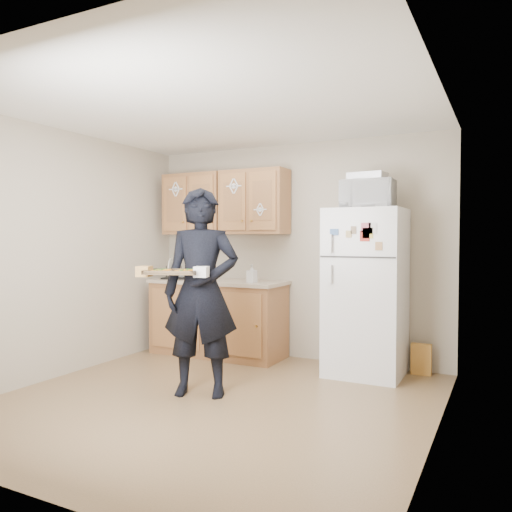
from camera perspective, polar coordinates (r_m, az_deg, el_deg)
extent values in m
plane|color=brown|center=(4.48, -4.89, -16.18)|extent=(3.60, 3.60, 0.00)
plane|color=white|center=(4.40, -4.99, 16.53)|extent=(3.60, 3.60, 0.00)
cube|color=#AFA38E|center=(5.86, 4.37, 0.56)|extent=(3.60, 0.04, 2.50)
cube|color=#AFA38E|center=(2.89, -24.10, -1.09)|extent=(3.60, 0.04, 2.50)
cube|color=#AFA38E|center=(5.43, -21.32, 0.31)|extent=(0.04, 3.60, 2.50)
cube|color=#AFA38E|center=(3.65, 19.87, -0.43)|extent=(0.04, 3.60, 2.50)
cube|color=white|center=(5.24, 12.46, -4.04)|extent=(0.75, 0.70, 1.70)
cube|color=brown|center=(6.04, -4.37, -7.22)|extent=(1.60, 0.60, 0.86)
cube|color=tan|center=(5.98, -4.38, -2.96)|extent=(1.64, 0.64, 0.04)
cube|color=brown|center=(6.30, -6.89, 5.88)|extent=(0.80, 0.33, 0.75)
cube|color=brown|center=(5.89, -0.20, 6.17)|extent=(0.80, 0.33, 0.75)
cube|color=#E6B551|center=(5.48, 18.36, -11.14)|extent=(0.20, 0.07, 0.32)
imported|color=black|center=(4.47, -6.28, -4.10)|extent=(0.78, 0.65, 1.85)
cube|color=black|center=(4.28, -9.50, -1.90)|extent=(0.52, 0.45, 0.04)
cylinder|color=orange|center=(4.24, -11.11, -1.72)|extent=(0.15, 0.15, 0.02)
cylinder|color=orange|center=(4.18, -8.44, -1.76)|extent=(0.15, 0.15, 0.02)
cylinder|color=orange|center=(4.38, -10.52, -1.60)|extent=(0.15, 0.15, 0.02)
cylinder|color=orange|center=(4.32, -7.93, -1.63)|extent=(0.15, 0.15, 0.02)
imported|color=white|center=(5.17, 12.65, 6.90)|extent=(0.53, 0.37, 0.29)
cube|color=silver|center=(5.22, 12.62, 8.84)|extent=(0.38, 0.28, 0.08)
cube|color=black|center=(6.26, -8.53, -1.79)|extent=(0.51, 0.44, 0.17)
imported|color=silver|center=(6.25, -8.38, -2.16)|extent=(0.23, 0.23, 0.05)
imported|color=white|center=(5.63, -0.48, -2.03)|extent=(0.10, 0.10, 0.20)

